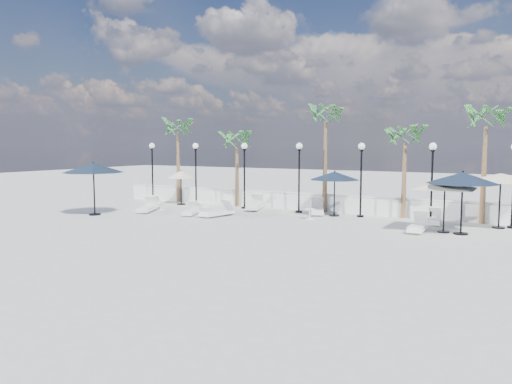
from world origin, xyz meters
The scene contains 30 objects.
ground centered at (0.00, 0.00, 0.00)m, with size 100.00×100.00×0.00m, color #A4A49F.
balustrade centered at (0.00, 7.50, 0.47)m, with size 26.00×0.30×1.01m.
lamppost_0 centered at (-10.50, 6.50, 2.49)m, with size 0.36×0.36×3.84m.
lamppost_1 centered at (-7.00, 6.50, 2.49)m, with size 0.36×0.36×3.84m.
lamppost_2 centered at (-3.50, 6.50, 2.49)m, with size 0.36×0.36×3.84m.
lamppost_3 centered at (0.00, 6.50, 2.49)m, with size 0.36×0.36×3.84m.
lamppost_4 centered at (3.50, 6.50, 2.49)m, with size 0.36×0.36×3.84m.
lamppost_5 centered at (7.00, 6.50, 2.49)m, with size 0.36×0.36×3.84m.
palm_0 centered at (-9.00, 7.30, 4.53)m, with size 2.60×2.60×5.50m.
palm_1 centered at (-4.50, 7.30, 3.75)m, with size 2.60×2.60×4.70m.
palm_2 centered at (1.20, 7.30, 5.12)m, with size 2.60×2.60×6.10m.
palm_3 centered at (5.50, 7.30, 3.95)m, with size 2.60×2.60×4.90m.
palm_4 centered at (9.20, 7.30, 4.73)m, with size 2.60×2.60×5.70m.
lounger_0 centered at (-7.42, 2.48, 0.25)m, with size 1.42×2.10×0.76m.
lounger_1 centered at (-4.55, 2.68, 0.21)m, with size 1.16×1.78×0.64m.
lounger_2 centered at (-8.02, 3.44, 0.23)m, with size 1.19×1.89×0.68m.
lounger_3 centered at (-2.64, 6.22, 0.27)m, with size 1.33×2.25×0.80m.
lounger_4 centered at (-3.03, 2.97, 0.26)m, with size 1.08×2.16×0.77m.
lounger_5 centered at (1.22, 6.22, 0.25)m, with size 1.38×2.11×0.76m.
lounger_6 centered at (7.27, 5.86, 0.23)m, with size 0.81×1.88×0.68m.
lounger_7 centered at (7.03, 3.42, 0.24)m, with size 0.68×1.94×0.72m.
side_table_0 centered at (-7.28, 3.52, 0.29)m, with size 0.50×0.50×0.48m.
side_table_1 centered at (-5.85, 5.82, 0.30)m, with size 0.51×0.51×0.49m.
side_table_2 centered at (1.56, 4.43, 0.32)m, with size 0.55×0.55×0.54m.
parasol_navy_left centered at (-9.06, 0.22, 2.50)m, with size 3.21×3.21×2.84m.
parasol_navy_mid centered at (2.18, 6.18, 2.11)m, with size 2.68×2.68×2.40m.
parasol_navy_right centered at (8.72, 3.72, 2.35)m, with size 2.99×2.99×2.68m.
parasol_cream_sq_a centered at (9.99, 6.20, 2.46)m, with size 5.41×5.41×2.66m.
parasol_cream_sq_b centered at (8.02, 3.81, 2.22)m, with size 4.79×4.79×2.40m.
parasol_cream_small centered at (-7.93, 6.20, 1.86)m, with size 1.77×1.77×2.17m.
Camera 1 is at (11.41, -18.46, 3.77)m, focal length 35.00 mm.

